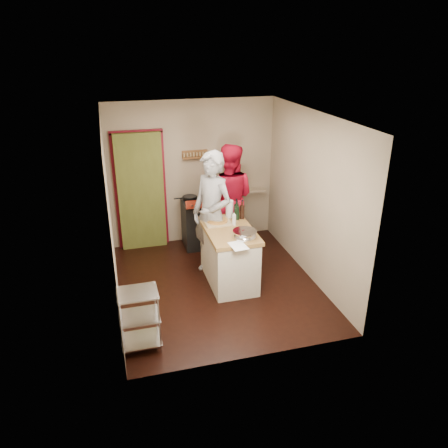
% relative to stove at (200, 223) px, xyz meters
% --- Properties ---
extents(floor, '(3.50, 3.50, 0.00)m').
position_rel_stove_xyz_m(floor, '(-0.05, -1.42, -0.45)').
color(floor, black).
rests_on(floor, ground).
extents(back_wall, '(3.00, 0.44, 2.60)m').
position_rel_stove_xyz_m(back_wall, '(-0.69, 0.36, 0.68)').
color(back_wall, gray).
rests_on(back_wall, ground).
extents(left_wall, '(0.04, 3.50, 2.60)m').
position_rel_stove_xyz_m(left_wall, '(-1.55, -1.42, 0.85)').
color(left_wall, gray).
rests_on(left_wall, ground).
extents(right_wall, '(0.04, 3.50, 2.60)m').
position_rel_stove_xyz_m(right_wall, '(1.45, -1.42, 0.85)').
color(right_wall, gray).
rests_on(right_wall, ground).
extents(ceiling, '(3.00, 3.50, 0.02)m').
position_rel_stove_xyz_m(ceiling, '(-0.05, -1.42, 2.16)').
color(ceiling, white).
rests_on(ceiling, back_wall).
extents(stove, '(0.60, 0.63, 1.00)m').
position_rel_stove_xyz_m(stove, '(0.00, 0.00, 0.00)').
color(stove, black).
rests_on(stove, ground).
extents(wire_shelving, '(0.48, 0.40, 0.80)m').
position_rel_stove_xyz_m(wire_shelving, '(-1.33, -2.62, -0.01)').
color(wire_shelving, silver).
rests_on(wire_shelving, ground).
extents(island, '(0.71, 1.35, 1.21)m').
position_rel_stove_xyz_m(island, '(0.16, -1.38, 0.03)').
color(island, beige).
rests_on(island, ground).
extents(person_stripe, '(0.81, 0.88, 2.01)m').
position_rel_stove_xyz_m(person_stripe, '(-0.02, -1.02, 0.56)').
color(person_stripe, silver).
rests_on(person_stripe, ground).
extents(person_red, '(1.15, 1.04, 1.92)m').
position_rel_stove_xyz_m(person_red, '(0.47, -0.22, 0.51)').
color(person_red, red).
rests_on(person_red, ground).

